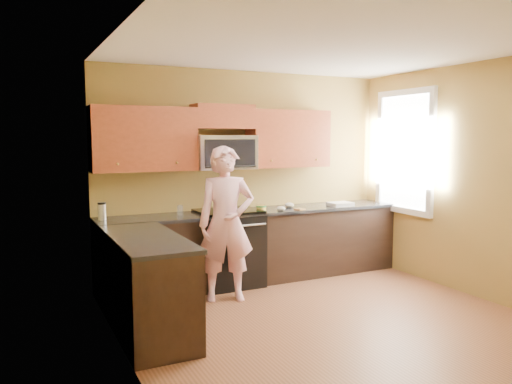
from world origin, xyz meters
TOP-DOWN VIEW (x-y plane):
  - floor at (0.00, 0.00)m, footprint 4.00×4.00m
  - ceiling at (0.00, 0.00)m, footprint 4.00×4.00m
  - wall_back at (0.00, 2.00)m, footprint 4.00×0.00m
  - wall_left at (-2.00, 0.00)m, footprint 0.00×4.00m
  - wall_right at (2.00, 0.00)m, footprint 0.00×4.00m
  - cabinet_back_run at (0.00, 1.70)m, footprint 4.00×0.60m
  - cabinet_left_run at (-1.70, 0.60)m, footprint 0.60×1.60m
  - countertop_back at (0.00, 1.69)m, footprint 4.00×0.62m
  - countertop_left at (-1.69, 0.60)m, footprint 0.62×1.60m
  - stove at (-0.40, 1.68)m, footprint 0.76×0.65m
  - microwave at (-0.40, 1.80)m, footprint 0.76×0.40m
  - upper_cab_left at (-1.39, 1.83)m, footprint 1.22×0.33m
  - upper_cab_right at (0.54, 1.83)m, footprint 1.12×0.33m
  - upper_cab_over_mw at (-0.40, 1.83)m, footprint 0.76×0.33m
  - window at (1.98, 1.20)m, footprint 0.06×1.06m
  - woman at (-0.65, 1.15)m, footprint 0.73×0.57m
  - frying_pan at (-0.50, 1.49)m, footprint 0.35×0.47m
  - butter_tub at (0.02, 1.59)m, footprint 0.13×0.13m
  - toast_slice at (0.51, 1.47)m, footprint 0.14×0.14m
  - napkin_a at (0.24, 1.49)m, footprint 0.13×0.14m
  - napkin_b at (0.49, 1.71)m, footprint 0.13×0.14m
  - dish_towel at (1.19, 1.54)m, footprint 0.30×0.24m
  - travel_mug at (-1.90, 1.77)m, footprint 0.12×0.12m
  - glass_a at (-1.00, 1.72)m, footprint 0.08×0.08m

SIDE VIEW (x-z plane):
  - floor at x=0.00m, z-range 0.00..0.00m
  - cabinet_back_run at x=0.00m, z-range 0.00..0.88m
  - cabinet_left_run at x=-1.70m, z-range 0.00..0.88m
  - stove at x=-0.40m, z-range 0.00..0.95m
  - woman at x=-0.65m, z-range 0.00..1.75m
  - countertop_back at x=0.00m, z-range 0.88..0.92m
  - countertop_left at x=-1.69m, z-range 0.88..0.92m
  - travel_mug at x=-1.90m, z-range 0.82..1.02m
  - butter_tub at x=0.02m, z-range 0.87..0.97m
  - toast_slice at x=0.51m, z-range 0.92..0.93m
  - dish_towel at x=1.19m, z-range 0.92..0.97m
  - frying_pan at x=-0.50m, z-range 0.92..0.98m
  - napkin_a at x=0.24m, z-range 0.92..0.98m
  - napkin_b at x=0.49m, z-range 0.92..0.99m
  - glass_a at x=-1.00m, z-range 0.92..1.04m
  - wall_back at x=0.00m, z-range -0.65..3.35m
  - wall_left at x=-2.00m, z-range -0.65..3.35m
  - wall_right at x=2.00m, z-range -0.65..3.35m
  - microwave at x=-0.40m, z-range 1.24..1.66m
  - upper_cab_left at x=-1.39m, z-range 1.07..1.82m
  - upper_cab_right at x=0.54m, z-range 1.07..1.82m
  - window at x=1.98m, z-range 0.82..2.48m
  - upper_cab_over_mw at x=-0.40m, z-range 1.95..2.25m
  - ceiling at x=0.00m, z-range 2.70..2.70m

